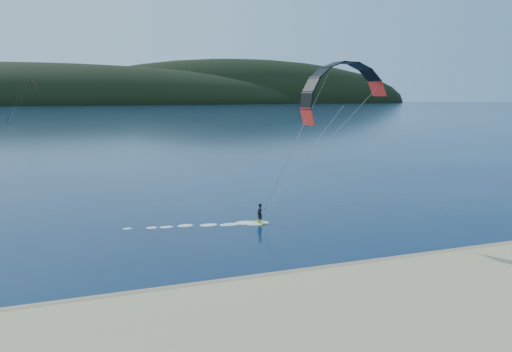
{
  "coord_description": "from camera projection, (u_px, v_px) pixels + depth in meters",
  "views": [
    {
      "loc": [
        -8.95,
        -19.54,
        10.01
      ],
      "look_at": [
        2.09,
        10.0,
        5.0
      ],
      "focal_mm": 35.07,
      "sensor_mm": 36.0,
      "label": 1
    }
  ],
  "objects": [
    {
      "name": "kitesurfer_far",
      "position": [
        28.0,
        88.0,
        197.46
      ],
      "size": [
        12.27,
        5.22,
        15.88
      ],
      "color": "#ACD018",
      "rests_on": "ground"
    },
    {
      "name": "ground",
      "position": [
        290.0,
        319.0,
        22.74
      ],
      "size": [
        1800.0,
        1800.0,
        0.0
      ],
      "primitive_type": "plane",
      "color": "#071735",
      "rests_on": "ground"
    },
    {
      "name": "wet_sand",
      "position": [
        255.0,
        284.0,
        26.89
      ],
      "size": [
        220.0,
        2.5,
        0.1
      ],
      "color": "#846B4D",
      "rests_on": "ground"
    },
    {
      "name": "headland",
      "position": [
        75.0,
        104.0,
        712.46
      ],
      "size": [
        1200.0,
        310.0,
        140.0
      ],
      "color": "black",
      "rests_on": "ground"
    },
    {
      "name": "kitesurfer_near",
      "position": [
        337.0,
        111.0,
        37.42
      ],
      "size": [
        19.74,
        6.23,
        12.18
      ],
      "color": "#ACD018",
      "rests_on": "ground"
    }
  ]
}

